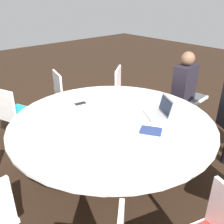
{
  "coord_description": "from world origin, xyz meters",
  "views": [
    {
      "loc": [
        -1.8,
        1.61,
        1.99
      ],
      "look_at": [
        0.0,
        0.0,
        0.82
      ],
      "focal_mm": 40.0,
      "sensor_mm": 36.0,
      "label": 1
    }
  ],
  "objects": [
    {
      "name": "person_1",
      "position": [
        0.1,
        -1.55,
        0.72
      ],
      "size": [
        0.28,
        0.37,
        1.23
      ],
      "rotation": [
        0.0,
        0.0,
        7.93
      ],
      "color": "#231E28",
      "rests_on": "ground_plane"
    },
    {
      "name": "chair_4",
      "position": [
        1.38,
        0.58,
        0.53
      ],
      "size": [
        0.56,
        0.55,
        0.88
      ],
      "rotation": [
        0.0,
        0.0,
        9.78
      ],
      "color": "white",
      "rests_on": "ground_plane"
    },
    {
      "name": "ground_plane",
      "position": [
        0.0,
        0.0,
        0.0
      ],
      "size": [
        16.0,
        16.0,
        0.0
      ],
      "primitive_type": "plane",
      "color": "black"
    },
    {
      "name": "spiral_notebook",
      "position": [
        -0.44,
        -0.13,
        0.73
      ],
      "size": [
        0.26,
        0.24,
        0.02
      ],
      "color": "navy",
      "rests_on": "conference_table"
    },
    {
      "name": "chair_3",
      "position": [
        1.46,
        -0.33,
        0.53
      ],
      "size": [
        0.53,
        0.52,
        0.88
      ],
      "rotation": [
        0.0,
        0.0,
        9.16
      ],
      "color": "white",
      "rests_on": "ground_plane"
    },
    {
      "name": "chair_2",
      "position": [
        0.96,
        -1.15,
        0.53
      ],
      "size": [
        0.6,
        0.6,
        0.88
      ],
      "rotation": [
        0.0,
        0.0,
        8.5
      ],
      "color": "white",
      "rests_on": "ground_plane"
    },
    {
      "name": "chair_1",
      "position": [
        0.2,
        -1.79,
        0.53
      ],
      "size": [
        0.45,
        0.47,
        0.88
      ],
      "rotation": [
        0.0,
        0.0,
        7.93
      ],
      "color": "white",
      "rests_on": "ground_plane"
    },
    {
      "name": "cell_phone",
      "position": [
        0.6,
        0.0,
        0.72
      ],
      "size": [
        0.09,
        0.15,
        0.01
      ],
      "color": "black",
      "rests_on": "conference_table"
    },
    {
      "name": "conference_table",
      "position": [
        0.0,
        0.0,
        0.63
      ],
      "size": [
        2.21,
        2.21,
        0.72
      ],
      "color": "#B7B7BC",
      "rests_on": "ground_plane"
    },
    {
      "name": "laptop",
      "position": [
        -0.27,
        -0.48,
        0.77
      ],
      "size": [
        0.37,
        0.36,
        0.21
      ],
      "rotation": [
        0.0,
        0.0,
        2.62
      ],
      "color": "#99999E",
      "rests_on": "conference_table"
    }
  ]
}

